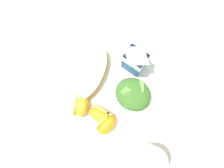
% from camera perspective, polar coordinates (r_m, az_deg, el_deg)
% --- Properties ---
extents(ground, '(3.00, 3.00, 0.00)m').
position_cam_1_polar(ground, '(0.59, 0.00, -0.50)').
color(ground, beige).
extents(white_plate, '(0.28, 0.28, 0.02)m').
position_cam_1_polar(white_plate, '(0.58, 0.00, -0.35)').
color(white_plate, white).
rests_on(white_plate, ground).
extents(cheesy_pizza_bread, '(0.12, 0.18, 0.04)m').
position_cam_1_polar(cheesy_pizza_bread, '(0.57, -6.15, 3.00)').
color(cheesy_pizza_bread, tan).
rests_on(cheesy_pizza_bread, white_plate).
extents(green_salad_pile, '(0.10, 0.09, 0.04)m').
position_cam_1_polar(green_salad_pile, '(0.55, 5.95, -2.91)').
color(green_salad_pile, '#336023').
rests_on(green_salad_pile, white_plate).
extents(milk_carton, '(0.06, 0.05, 0.11)m').
position_cam_1_polar(milk_carton, '(0.53, 6.54, 6.87)').
color(milk_carton, '#23569E').
rests_on(milk_carton, white_plate).
extents(orange_wedge_front, '(0.06, 0.07, 0.04)m').
position_cam_1_polar(orange_wedge_front, '(0.55, -8.86, -6.18)').
color(orange_wedge_front, orange).
rests_on(orange_wedge_front, white_plate).
extents(orange_wedge_middle, '(0.06, 0.04, 0.04)m').
position_cam_1_polar(orange_wedge_middle, '(0.54, -3.57, -8.70)').
color(orange_wedge_middle, orange).
rests_on(orange_wedge_middle, white_plate).
extents(orange_wedge_rear, '(0.04, 0.06, 0.04)m').
position_cam_1_polar(orange_wedge_rear, '(0.54, -1.71, -11.38)').
color(orange_wedge_rear, orange).
rests_on(orange_wedge_rear, white_plate).
extents(drinking_clear_cup, '(0.08, 0.08, 0.09)m').
position_cam_1_polar(drinking_clear_cup, '(0.55, 10.31, -20.43)').
color(drinking_clear_cup, silver).
rests_on(drinking_clear_cup, ground).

